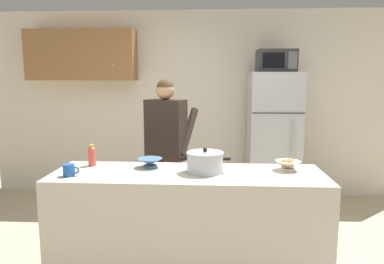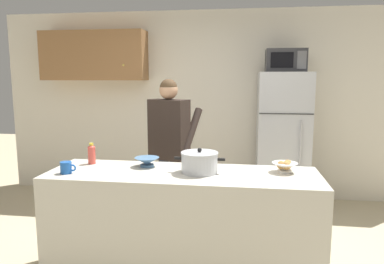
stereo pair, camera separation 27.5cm
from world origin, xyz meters
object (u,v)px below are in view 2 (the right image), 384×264
object	(u,v)px
refrigerator	(282,141)
person_near_pot	(169,137)
bread_bowl	(285,166)
empty_bowl	(147,161)
bottle_near_edge	(92,154)
microwave	(285,61)
coffee_mug	(66,168)
cooking_pot	(200,162)

from	to	relation	value
refrigerator	person_near_pot	xyz separation A→B (m)	(-1.29, -0.91, 0.17)
bread_bowl	empty_bowl	size ratio (longest dim) A/B	0.97
person_near_pot	bottle_near_edge	size ratio (longest dim) A/B	8.87
bottle_near_edge	bread_bowl	bearing A→B (deg)	-2.10
empty_bowl	bottle_near_edge	size ratio (longest dim) A/B	1.14
bottle_near_edge	microwave	bearing A→B (deg)	41.94
microwave	person_near_pot	bearing A→B (deg)	-145.36
refrigerator	bread_bowl	xyz separation A→B (m)	(-0.16, -1.73, 0.10)
coffee_mug	bread_bowl	world-z (taller)	bread_bowl
bread_bowl	person_near_pot	bearing A→B (deg)	143.76
refrigerator	person_near_pot	bearing A→B (deg)	-144.71
person_near_pot	cooking_pot	size ratio (longest dim) A/B	4.04
microwave	empty_bowl	xyz separation A→B (m)	(-1.32, -1.68, -0.92)
cooking_pot	empty_bowl	world-z (taller)	cooking_pot
refrigerator	empty_bowl	xyz separation A→B (m)	(-1.32, -1.70, 0.09)
person_near_pot	empty_bowl	size ratio (longest dim) A/B	7.81
coffee_mug	bread_bowl	distance (m)	1.77
microwave	empty_bowl	distance (m)	2.33
bread_bowl	bottle_near_edge	world-z (taller)	bottle_near_edge
empty_bowl	bottle_near_edge	distance (m)	0.52
person_near_pot	empty_bowl	bearing A→B (deg)	-92.63
refrigerator	microwave	xyz separation A→B (m)	(0.00, -0.02, 1.02)
coffee_mug	bottle_near_edge	size ratio (longest dim) A/B	0.70
microwave	bottle_near_edge	xyz separation A→B (m)	(-1.84, -1.65, -0.88)
empty_bowl	refrigerator	bearing A→B (deg)	52.18
empty_bowl	cooking_pot	bearing A→B (deg)	-15.62
microwave	bread_bowl	xyz separation A→B (m)	(-0.16, -1.71, -0.92)
bottle_near_edge	cooking_pot	bearing A→B (deg)	-9.35
refrigerator	microwave	world-z (taller)	microwave
refrigerator	bread_bowl	distance (m)	1.74
bread_bowl	empty_bowl	world-z (taller)	bread_bowl
bread_bowl	coffee_mug	bearing A→B (deg)	-170.98
refrigerator	person_near_pot	size ratio (longest dim) A/B	1.05
microwave	bread_bowl	size ratio (longest dim) A/B	2.32
refrigerator	cooking_pot	world-z (taller)	refrigerator
empty_bowl	person_near_pot	bearing A→B (deg)	87.37
coffee_mug	bottle_near_edge	bearing A→B (deg)	78.59
empty_bowl	bottle_near_edge	xyz separation A→B (m)	(-0.52, 0.03, 0.05)
cooking_pot	microwave	bearing A→B (deg)	64.97
person_near_pot	bottle_near_edge	distance (m)	0.94
person_near_pot	empty_bowl	xyz separation A→B (m)	(-0.04, -0.79, -0.08)
refrigerator	coffee_mug	bearing A→B (deg)	-133.45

